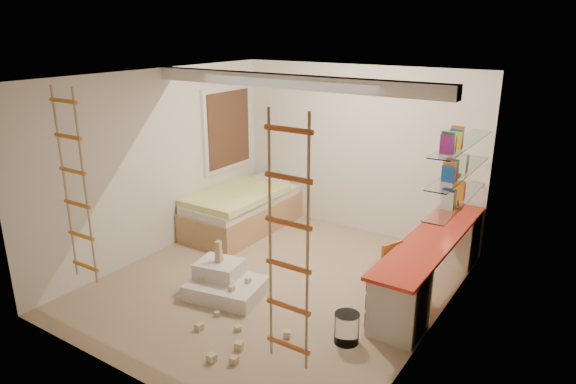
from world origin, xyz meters
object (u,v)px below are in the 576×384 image
Objects in this scene: desk at (431,262)px; bed at (243,210)px; swivel_chair at (392,279)px; play_platform at (225,283)px.

desk is 1.40× the size of bed.
swivel_chair reaches higher than bed.
swivel_chair is (-0.32, -0.45, -0.12)m from desk.
swivel_chair is at bearing -15.87° from bed.
play_platform is at bearing -58.02° from bed.
desk is 0.57m from swivel_chair.
swivel_chair is 0.79× the size of play_platform.
desk is 2.86× the size of play_platform.
desk is 3.63× the size of swivel_chair.
bed is at bearing 173.51° from desk.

